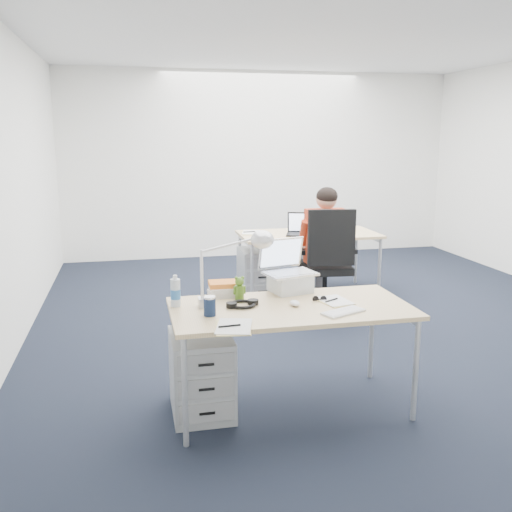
{
  "coord_description": "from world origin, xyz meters",
  "views": [
    {
      "loc": [
        -1.99,
        -5.13,
        1.85
      ],
      "look_at": [
        -0.97,
        -0.54,
        0.85
      ],
      "focal_mm": 40.0,
      "sensor_mm": 36.0,
      "label": 1
    }
  ],
  "objects_px": {
    "desk_lamp": "(225,267)",
    "can_koozie": "(210,306)",
    "drawer_pedestal_far": "(257,273)",
    "dark_laptop": "(303,224)",
    "seated_person": "(321,249)",
    "silver_laptop": "(290,267)",
    "computer_mouse": "(295,303)",
    "desk_near": "(291,313)",
    "headphones": "(242,303)",
    "office_chair": "(325,286)",
    "water_bottle": "(175,291)",
    "far_cup": "(327,225)",
    "sunglasses": "(320,299)",
    "cordless_phone": "(174,291)",
    "drawer_pedestal_near": "(202,374)",
    "desk_far": "(308,237)",
    "bear_figurine": "(239,288)",
    "book_stack": "(225,289)",
    "wireless_keyboard": "(343,312)"
  },
  "relations": [
    {
      "from": "computer_mouse",
      "to": "far_cup",
      "type": "relative_size",
      "value": 0.91
    },
    {
      "from": "desk_far",
      "to": "bear_figurine",
      "type": "xyz_separation_m",
      "value": [
        -1.3,
        -2.52,
        0.13
      ]
    },
    {
      "from": "office_chair",
      "to": "sunglasses",
      "type": "height_order",
      "value": "office_chair"
    },
    {
      "from": "far_cup",
      "to": "desk_lamp",
      "type": "bearing_deg",
      "value": -121.39
    },
    {
      "from": "desk_lamp",
      "to": "can_koozie",
      "type": "bearing_deg",
      "value": -139.04
    },
    {
      "from": "bear_figurine",
      "to": "desk_lamp",
      "type": "xyz_separation_m",
      "value": [
        -0.12,
        -0.12,
        0.18
      ]
    },
    {
      "from": "drawer_pedestal_far",
      "to": "desk_far",
      "type": "bearing_deg",
      "value": -4.74
    },
    {
      "from": "desk_far",
      "to": "drawer_pedestal_far",
      "type": "bearing_deg",
      "value": 175.26
    },
    {
      "from": "silver_laptop",
      "to": "far_cup",
      "type": "distance_m",
      "value": 2.84
    },
    {
      "from": "seated_person",
      "to": "wireless_keyboard",
      "type": "distance_m",
      "value": 2.37
    },
    {
      "from": "desk_near",
      "to": "drawer_pedestal_far",
      "type": "height_order",
      "value": "desk_near"
    },
    {
      "from": "seated_person",
      "to": "cordless_phone",
      "type": "relative_size",
      "value": 8.69
    },
    {
      "from": "headphones",
      "to": "cordless_phone",
      "type": "xyz_separation_m",
      "value": [
        -0.43,
        0.21,
        0.06
      ]
    },
    {
      "from": "silver_laptop",
      "to": "water_bottle",
      "type": "relative_size",
      "value": 1.75
    },
    {
      "from": "desk_near",
      "to": "office_chair",
      "type": "distance_m",
      "value": 2.12
    },
    {
      "from": "seated_person",
      "to": "silver_laptop",
      "type": "bearing_deg",
      "value": -114.65
    },
    {
      "from": "drawer_pedestal_near",
      "to": "dark_laptop",
      "type": "relative_size",
      "value": 1.5
    },
    {
      "from": "dark_laptop",
      "to": "bear_figurine",
      "type": "bearing_deg",
      "value": -97.17
    },
    {
      "from": "drawer_pedestal_far",
      "to": "water_bottle",
      "type": "relative_size",
      "value": 2.57
    },
    {
      "from": "desk_near",
      "to": "cordless_phone",
      "type": "xyz_separation_m",
      "value": [
        -0.75,
        0.28,
        0.12
      ]
    },
    {
      "from": "drawer_pedestal_far",
      "to": "computer_mouse",
      "type": "bearing_deg",
      "value": -97.54
    },
    {
      "from": "desk_far",
      "to": "can_koozie",
      "type": "bearing_deg",
      "value": -118.74
    },
    {
      "from": "drawer_pedestal_far",
      "to": "dark_laptop",
      "type": "distance_m",
      "value": 0.79
    },
    {
      "from": "silver_laptop",
      "to": "cordless_phone",
      "type": "bearing_deg",
      "value": 171.2
    },
    {
      "from": "seated_person",
      "to": "drawer_pedestal_far",
      "type": "height_order",
      "value": "seated_person"
    },
    {
      "from": "wireless_keyboard",
      "to": "dark_laptop",
      "type": "bearing_deg",
      "value": 54.32
    },
    {
      "from": "desk_far",
      "to": "computer_mouse",
      "type": "relative_size",
      "value": 15.87
    },
    {
      "from": "computer_mouse",
      "to": "book_stack",
      "type": "relative_size",
      "value": 0.45
    },
    {
      "from": "office_chair",
      "to": "drawer_pedestal_near",
      "type": "xyz_separation_m",
      "value": [
        -1.51,
        -1.82,
        -0.05
      ]
    },
    {
      "from": "water_bottle",
      "to": "far_cup",
      "type": "xyz_separation_m",
      "value": [
        2.04,
        2.75,
        -0.05
      ]
    },
    {
      "from": "desk_near",
      "to": "headphones",
      "type": "height_order",
      "value": "headphones"
    },
    {
      "from": "silver_laptop",
      "to": "headphones",
      "type": "distance_m",
      "value": 0.52
    },
    {
      "from": "computer_mouse",
      "to": "seated_person",
      "type": "bearing_deg",
      "value": 62.94
    },
    {
      "from": "bear_figurine",
      "to": "drawer_pedestal_far",
      "type": "bearing_deg",
      "value": 85.64
    },
    {
      "from": "seated_person",
      "to": "headphones",
      "type": "height_order",
      "value": "seated_person"
    },
    {
      "from": "sunglasses",
      "to": "bear_figurine",
      "type": "bearing_deg",
      "value": 174.85
    },
    {
      "from": "cordless_phone",
      "to": "far_cup",
      "type": "distance_m",
      "value": 3.33
    },
    {
      "from": "headphones",
      "to": "drawer_pedestal_far",
      "type": "bearing_deg",
      "value": 61.63
    },
    {
      "from": "bear_figurine",
      "to": "sunglasses",
      "type": "height_order",
      "value": "bear_figurine"
    },
    {
      "from": "far_cup",
      "to": "desk_near",
      "type": "bearing_deg",
      "value": -113.84
    },
    {
      "from": "silver_laptop",
      "to": "computer_mouse",
      "type": "height_order",
      "value": "silver_laptop"
    },
    {
      "from": "book_stack",
      "to": "cordless_phone",
      "type": "height_order",
      "value": "cordless_phone"
    },
    {
      "from": "desk_far",
      "to": "drawer_pedestal_near",
      "type": "bearing_deg",
      "value": -120.72
    },
    {
      "from": "water_bottle",
      "to": "dark_laptop",
      "type": "xyz_separation_m",
      "value": [
        1.64,
        2.46,
        0.03
      ]
    },
    {
      "from": "office_chair",
      "to": "dark_laptop",
      "type": "relative_size",
      "value": 3.13
    },
    {
      "from": "cordless_phone",
      "to": "sunglasses",
      "type": "relative_size",
      "value": 1.51
    },
    {
      "from": "drawer_pedestal_near",
      "to": "can_koozie",
      "type": "bearing_deg",
      "value": -73.36
    },
    {
      "from": "computer_mouse",
      "to": "sunglasses",
      "type": "xyz_separation_m",
      "value": [
        0.2,
        0.08,
        -0.01
      ]
    },
    {
      "from": "desk_far",
      "to": "computer_mouse",
      "type": "xyz_separation_m",
      "value": [
        -0.97,
        -2.75,
        0.06
      ]
    },
    {
      "from": "bear_figurine",
      "to": "cordless_phone",
      "type": "xyz_separation_m",
      "value": [
        -0.45,
        0.04,
        -0.01
      ]
    }
  ]
}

